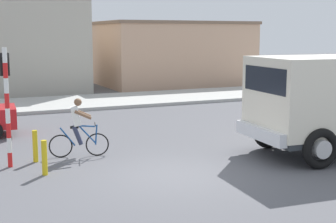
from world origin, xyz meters
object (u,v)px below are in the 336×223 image
at_px(traffic_light_pole, 6,90).
at_px(bollard_near, 44,158).
at_px(bollard_far, 35,146).
at_px(cyclist, 78,128).

xyz_separation_m(traffic_light_pole, bollard_near, (0.71, -1.23, -1.62)).
bearing_deg(bollard_far, traffic_light_pole, -166.26).
relative_size(cyclist, bollard_far, 1.91).
height_order(cyclist, bollard_near, cyclist).
relative_size(cyclist, traffic_light_pole, 0.54).
bearing_deg(bollard_near, cyclist, 49.84).
xyz_separation_m(bollard_near, bollard_far, (0.00, 1.40, 0.00)).
relative_size(traffic_light_pole, bollard_far, 3.56).
bearing_deg(bollard_near, traffic_light_pole, 120.24).
bearing_deg(cyclist, bollard_near, -130.16).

